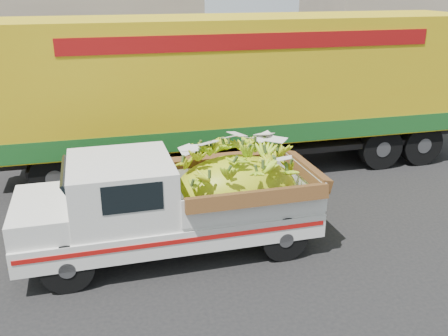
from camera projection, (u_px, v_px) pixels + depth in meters
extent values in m
plane|color=black|center=(239.00, 243.00, 9.28)|extent=(100.00, 100.00, 0.00)
cube|color=gray|center=(197.00, 138.00, 15.21)|extent=(60.00, 0.25, 0.15)
cube|color=gray|center=(189.00, 121.00, 17.15)|extent=(60.00, 4.00, 0.14)
cylinder|color=black|center=(67.00, 267.00, 7.75)|extent=(0.85, 0.32, 0.83)
cylinder|color=black|center=(69.00, 222.00, 9.19)|extent=(0.85, 0.32, 0.83)
cylinder|color=black|center=(284.00, 237.00, 8.64)|extent=(0.85, 0.32, 0.83)
cylinder|color=black|center=(254.00, 201.00, 10.08)|extent=(0.85, 0.32, 0.83)
cube|color=silver|center=(170.00, 220.00, 8.83)|extent=(5.28, 2.32, 0.43)
cube|color=#A50F0C|center=(179.00, 242.00, 7.96)|extent=(5.01, 0.48, 0.08)
cube|color=silver|center=(19.00, 245.00, 8.25)|extent=(0.28, 1.82, 0.15)
cube|color=silver|center=(42.00, 213.00, 8.17)|extent=(1.09, 1.82, 0.39)
cube|color=silver|center=(122.00, 188.00, 8.39)|extent=(1.85, 1.93, 0.98)
cube|color=black|center=(133.00, 198.00, 7.54)|extent=(0.93, 0.10, 0.46)
cube|color=silver|center=(241.00, 187.00, 8.98)|extent=(2.67, 2.08, 0.56)
ellipsoid|color=yellow|center=(235.00, 194.00, 9.00)|extent=(2.40, 1.69, 1.40)
cylinder|color=black|center=(421.00, 144.00, 13.13)|extent=(1.12, 0.41, 1.10)
cylinder|color=black|center=(380.00, 124.00, 14.94)|extent=(1.12, 0.41, 1.10)
cylinder|color=black|center=(380.00, 148.00, 12.84)|extent=(1.12, 0.41, 1.10)
cylinder|color=black|center=(344.00, 127.00, 14.65)|extent=(1.12, 0.41, 1.10)
cylinder|color=black|center=(55.00, 177.00, 10.95)|extent=(1.12, 0.41, 1.10)
cylinder|color=black|center=(60.00, 149.00, 12.76)|extent=(1.12, 0.41, 1.10)
cube|color=black|center=(239.00, 138.00, 12.84)|extent=(12.04, 1.96, 0.36)
cube|color=gold|center=(240.00, 76.00, 12.28)|extent=(11.92, 3.44, 2.84)
cube|color=#18541E|center=(239.00, 122.00, 12.69)|extent=(11.98, 3.46, 0.45)
cube|color=maroon|center=(257.00, 42.00, 10.79)|extent=(8.37, 0.69, 0.35)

